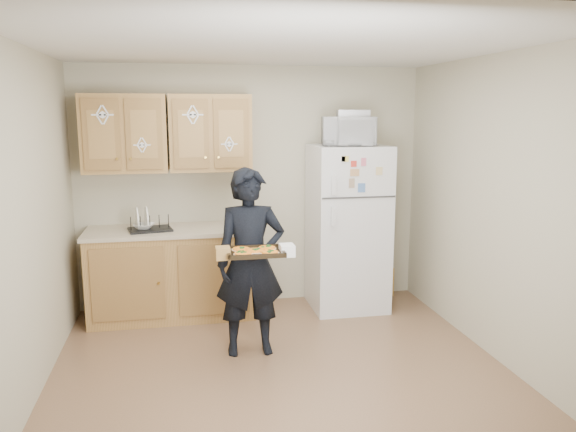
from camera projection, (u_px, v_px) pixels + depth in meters
The scene contains 24 objects.
floor at pixel (283, 374), 4.41m from camera, with size 3.60×3.60×0.00m, color brown.
ceiling at pixel (282, 44), 3.95m from camera, with size 3.60×3.60×0.00m, color silver.
wall_back at pixel (252, 187), 5.92m from camera, with size 3.60×0.04×2.50m, color #AEA78D.
wall_front at pixel (357, 294), 2.45m from camera, with size 3.60×0.04×2.50m, color #AEA78D.
wall_left at pixel (25, 228), 3.85m from camera, with size 0.04×3.60×2.50m, color #AEA78D.
wall_right at pixel (502, 210), 4.52m from camera, with size 0.04×3.60×2.50m, color #AEA78D.
refrigerator at pixel (348, 228), 5.81m from camera, with size 0.75×0.70×1.70m, color silver.
base_cabinet at pixel (172, 275), 5.60m from camera, with size 1.60×0.60×0.86m, color olive.
countertop at pixel (170, 231), 5.52m from camera, with size 1.64×0.64×0.04m, color #C0B093.
upper_cab_left at pixel (125, 134), 5.40m from camera, with size 0.80×0.33×0.75m, color olive.
upper_cab_right at pixel (210, 133), 5.56m from camera, with size 0.80×0.33×0.75m, color olive.
cereal_box at pixel (384, 282), 6.27m from camera, with size 0.20×0.07×0.32m, color #E3C950.
person at pixel (250, 262), 4.69m from camera, with size 0.58×0.38×1.58m, color black.
baking_tray at pixel (255, 253), 4.37m from camera, with size 0.44×0.32×0.04m, color black.
pizza_front_left at pixel (243, 254), 4.28m from camera, with size 0.15×0.15×0.02m, color #FFAC20.
pizza_front_right at pixel (270, 252), 4.32m from camera, with size 0.15×0.15×0.02m, color #FFAC20.
pizza_back_left at pixel (241, 249), 4.42m from camera, with size 0.15×0.15×0.02m, color #FFAC20.
pizza_back_right at pixel (267, 248), 4.46m from camera, with size 0.15×0.15×0.02m, color #FFAC20.
pizza_center at pixel (255, 251), 4.37m from camera, with size 0.15×0.15×0.02m, color #FFAC20.
microwave at pixel (348, 131), 5.58m from camera, with size 0.51×0.35×0.28m, color silver.
foil_pan at pixel (353, 113), 5.59m from camera, with size 0.31×0.22×0.07m, color silver.
dish_rack at pixel (150, 222), 5.42m from camera, with size 0.40×0.30×0.16m, color black.
bowl at pixel (144, 226), 5.42m from camera, with size 0.20×0.20×0.05m, color white.
soap_bottle at pixel (239, 217), 5.54m from camera, with size 0.10×0.10×0.21m, color silver.
Camera 1 is at (-0.74, -4.04, 2.03)m, focal length 35.00 mm.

